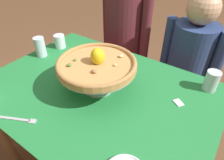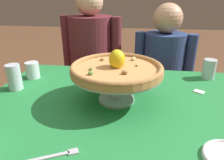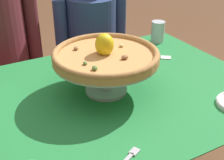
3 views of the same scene
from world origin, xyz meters
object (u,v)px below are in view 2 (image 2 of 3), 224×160
(pizza_stand, at_px, (116,80))
(diner_right, at_px, (161,81))
(dinner_fork, at_px, (49,157))
(water_glass_back_left, at_px, (33,71))
(diner_left, at_px, (92,69))
(water_glass_back_right, at_px, (209,70))
(pizza, at_px, (116,68))
(water_glass_side_left, at_px, (14,79))
(sugar_packet, at_px, (199,92))

(pizza_stand, relative_size, diner_right, 0.35)
(dinner_fork, height_order, diner_right, diner_right)
(water_glass_back_left, bearing_deg, diner_left, 66.99)
(dinner_fork, xyz_separation_m, diner_left, (-0.13, 1.15, -0.13))
(diner_left, bearing_deg, water_glass_back_right, -27.18)
(pizza, height_order, water_glass_back_right, pizza)
(water_glass_side_left, distance_m, diner_left, 0.77)
(diner_right, bearing_deg, pizza_stand, -111.65)
(pizza_stand, bearing_deg, diner_right, 68.35)
(water_glass_back_right, xyz_separation_m, diner_right, (-0.22, 0.41, -0.25))
(water_glass_side_left, xyz_separation_m, diner_right, (0.84, 0.70, -0.26))
(water_glass_back_left, relative_size, water_glass_back_right, 0.83)
(pizza_stand, distance_m, water_glass_back_right, 0.62)
(pizza_stand, bearing_deg, water_glass_back_right, 33.83)
(pizza, bearing_deg, sugar_packet, 18.62)
(pizza_stand, distance_m, dinner_fork, 0.44)
(sugar_packet, bearing_deg, water_glass_back_right, 64.36)
(pizza, distance_m, water_glass_back_right, 0.63)
(water_glass_back_left, height_order, sugar_packet, water_glass_back_left)
(pizza, distance_m, sugar_packet, 0.47)
(water_glass_side_left, height_order, diner_left, diner_left)
(pizza, relative_size, sugar_packet, 8.28)
(pizza_stand, bearing_deg, pizza, 93.80)
(pizza, xyz_separation_m, water_glass_back_left, (-0.52, 0.21, -0.12))
(pizza, bearing_deg, pizza_stand, -86.20)
(water_glass_back_left, height_order, water_glass_side_left, water_glass_side_left)
(pizza_stand, distance_m, diner_right, 0.86)
(water_glass_back_right, relative_size, sugar_packet, 2.31)
(water_glass_side_left, bearing_deg, diner_right, 39.84)
(pizza_stand, distance_m, water_glass_back_left, 0.57)
(water_glass_back_left, xyz_separation_m, water_glass_back_right, (1.04, 0.13, 0.01))
(pizza, bearing_deg, water_glass_back_left, 157.74)
(water_glass_back_left, relative_size, diner_right, 0.08)
(water_glass_back_right, height_order, water_glass_side_left, water_glass_side_left)
(diner_right, bearing_deg, water_glass_back_left, -146.77)
(water_glass_back_left, relative_size, diner_left, 0.08)
(water_glass_back_left, distance_m, diner_right, 1.01)
(sugar_packet, relative_size, diner_right, 0.04)
(water_glass_back_right, distance_m, water_glass_side_left, 1.09)
(pizza_stand, xyz_separation_m, diner_left, (-0.29, 0.76, -0.23))
(pizza_stand, height_order, water_glass_side_left, pizza_stand)
(dinner_fork, bearing_deg, sugar_packet, 43.02)
(pizza_stand, bearing_deg, sugar_packet, 18.69)
(water_glass_back_right, distance_m, dinner_fork, 1.00)
(pizza, bearing_deg, water_glass_side_left, 174.33)
(water_glass_back_right, xyz_separation_m, diner_left, (-0.80, 0.41, -0.18))
(pizza_stand, bearing_deg, water_glass_back_left, 157.68)
(diner_left, bearing_deg, water_glass_side_left, -109.32)
(water_glass_back_right, distance_m, sugar_packet, 0.23)
(water_glass_back_left, bearing_deg, diner_right, 33.23)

